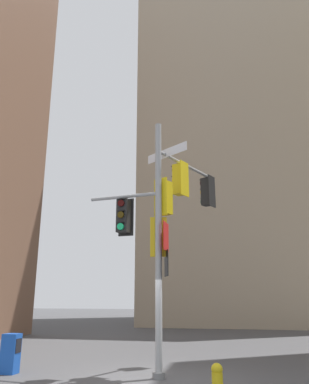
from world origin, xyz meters
TOP-DOWN VIEW (x-y plane):
  - ground at (0.00, 0.00)m, footprint 120.00×120.00m
  - building_mid_block at (3.46, 25.07)m, footprint 16.82×16.82m
  - signal_pole_assembly at (0.11, 0.64)m, footprint 3.74×3.39m
  - fire_hydrant at (1.61, -2.21)m, footprint 0.33×0.23m
  - newspaper_box at (-4.19, -0.16)m, footprint 0.45×0.36m

SIDE VIEW (x-z plane):
  - ground at x=0.00m, z-range 0.00..0.00m
  - fire_hydrant at x=1.61m, z-range 0.02..0.78m
  - newspaper_box at x=-4.19m, z-range 0.00..1.05m
  - signal_pole_assembly at x=0.11m, z-range 0.93..8.11m
  - building_mid_block at x=3.46m, z-range 0.00..31.00m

